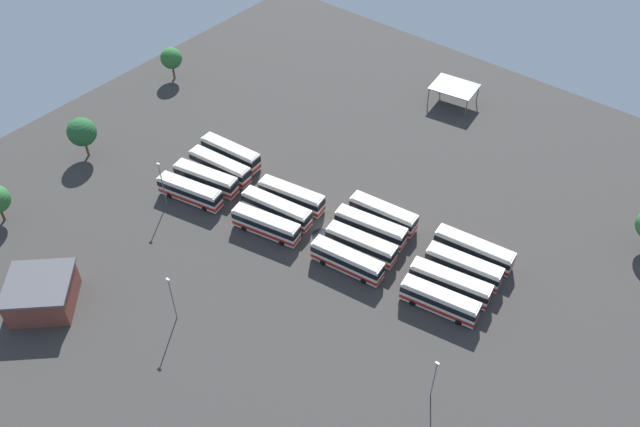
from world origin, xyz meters
The scene contains 25 objects.
ground_plane centered at (0.00, 0.00, 0.00)m, with size 125.27×125.27×0.00m, color #383533.
bus_row0_slot0 centered at (-21.69, -9.11, 1.91)m, with size 11.87×4.78×3.62m.
bus_row0_slot1 centered at (-22.03, -5.05, 1.91)m, with size 12.01×4.74×3.62m.
bus_row0_slot2 centered at (-22.50, -1.21, 1.91)m, with size 12.18×3.63×3.62m.
bus_row0_slot3 centered at (-23.70, 2.68, 1.91)m, with size 12.00×3.42×3.62m.
bus_row1_slot0 centered at (-6.41, -6.94, 1.91)m, with size 11.68×4.66×3.62m.
bus_row1_slot1 centered at (-7.54, -3.11, 1.91)m, with size 12.46×4.11×3.62m.
bus_row1_slot2 centered at (-7.70, 0.79, 1.91)m, with size 11.80×4.42×3.62m.
bus_row2_slot0 centered at (8.28, -4.97, 1.91)m, with size 11.72×3.95×3.62m.
bus_row2_slot1 centered at (7.95, -0.96, 1.91)m, with size 11.56×4.17×3.62m.
bus_row2_slot2 centered at (6.92, 2.99, 1.91)m, with size 11.99×4.35×3.62m.
bus_row2_slot3 centered at (6.67, 6.82, 1.91)m, with size 11.59×3.74×3.62m.
bus_row3_slot0 centered at (23.20, -2.87, 1.91)m, with size 11.63×4.36×3.62m.
bus_row3_slot1 centered at (22.67, 0.94, 1.91)m, with size 12.28×4.59×3.62m.
bus_row3_slot2 centered at (22.58, 4.95, 1.91)m, with size 11.78×4.24×3.62m.
bus_row3_slot3 centered at (22.05, 8.96, 1.91)m, with size 12.55×3.99×3.62m.
depot_building centered at (-21.50, -37.78, 2.46)m, with size 12.74×12.73×4.87m.
maintenance_shelter centered at (-2.18, 43.88, 3.76)m, with size 9.45×7.85×3.96m.
lamp_post_mid_lot centered at (-4.95, -27.54, 4.63)m, with size 0.56×0.28×8.43m.
lamp_post_by_building centered at (-24.16, -12.41, 4.85)m, with size 0.56×0.28×8.86m.
lamp_post_far_corner centered at (29.80, -15.53, 4.09)m, with size 0.56×0.28×7.36m.
tree_northeast centered at (-52.77, 15.15, 4.77)m, with size 4.45×4.45×7.02m.
tree_northwest centered at (-45.32, -12.48, 5.26)m, with size 5.18×5.18×7.86m.
puddle_front_lane centered at (-11.65, -1.26, 0.00)m, with size 3.02×3.02×0.01m, color black.
puddle_near_shelter centered at (0.64, -1.81, 0.00)m, with size 3.01×3.01×0.01m, color black.
Camera 1 is at (47.16, -59.76, 75.41)m, focal length 37.03 mm.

